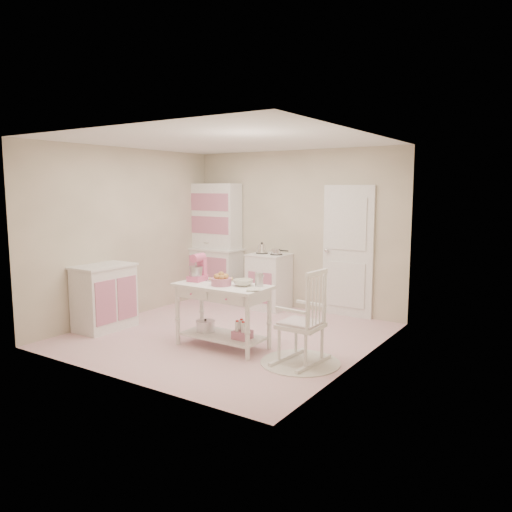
{
  "coord_description": "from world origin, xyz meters",
  "views": [
    {
      "loc": [
        3.96,
        -5.3,
        1.99
      ],
      "look_at": [
        0.43,
        0.07,
        1.11
      ],
      "focal_mm": 35.0,
      "sensor_mm": 36.0,
      "label": 1
    }
  ],
  "objects": [
    {
      "name": "room_shell",
      "position": [
        0.0,
        0.0,
        1.65
      ],
      "size": [
        3.84,
        3.84,
        2.62
      ],
      "color": "pink",
      "rests_on": "ground"
    },
    {
      "name": "door",
      "position": [
        0.95,
        1.87,
        1.02
      ],
      "size": [
        0.82,
        0.05,
        2.04
      ],
      "primitive_type": "cube",
      "color": "white",
      "rests_on": "ground"
    },
    {
      "name": "hutch",
      "position": [
        -1.53,
        1.66,
        1.04
      ],
      "size": [
        1.06,
        0.5,
        2.08
      ],
      "primitive_type": "cube",
      "color": "white",
      "rests_on": "ground"
    },
    {
      "name": "stove",
      "position": [
        -0.33,
        1.61,
        0.46
      ],
      "size": [
        0.62,
        0.57,
        0.92
      ],
      "primitive_type": "cube",
      "color": "white",
      "rests_on": "ground"
    },
    {
      "name": "base_cabinet",
      "position": [
        -1.63,
        -0.71,
        0.46
      ],
      "size": [
        0.54,
        0.84,
        0.92
      ],
      "primitive_type": "cube",
      "color": "white",
      "rests_on": "ground"
    },
    {
      "name": "lace_rug",
      "position": [
        1.36,
        -0.42,
        0.01
      ],
      "size": [
        0.92,
        0.92,
        0.01
      ],
      "primitive_type": "cylinder",
      "color": "white",
      "rests_on": "ground"
    },
    {
      "name": "rocking_chair",
      "position": [
        1.36,
        -0.42,
        0.55
      ],
      "size": [
        0.55,
        0.76,
        1.1
      ],
      "primitive_type": "cube",
      "rotation": [
        0.0,
        0.0,
        -0.1
      ],
      "color": "white",
      "rests_on": "ground"
    },
    {
      "name": "work_table",
      "position": [
        0.26,
        -0.43,
        0.4
      ],
      "size": [
        1.2,
        0.6,
        0.8
      ],
      "primitive_type": "cube",
      "color": "white",
      "rests_on": "ground"
    },
    {
      "name": "stand_mixer",
      "position": [
        -0.16,
        -0.41,
        0.97
      ],
      "size": [
        0.22,
        0.3,
        0.34
      ],
      "primitive_type": "cube",
      "rotation": [
        0.0,
        0.0,
        0.09
      ],
      "color": "#E36090",
      "rests_on": "work_table"
    },
    {
      "name": "cookie_tray",
      "position": [
        0.11,
        -0.25,
        0.81
      ],
      "size": [
        0.34,
        0.24,
        0.02
      ],
      "primitive_type": "cube",
      "color": "silver",
      "rests_on": "work_table"
    },
    {
      "name": "bread_basket",
      "position": [
        0.28,
        -0.48,
        0.85
      ],
      "size": [
        0.25,
        0.25,
        0.09
      ],
      "primitive_type": "cylinder",
      "color": "#C3708D",
      "rests_on": "work_table"
    },
    {
      "name": "mixing_bowl",
      "position": [
        0.52,
        -0.35,
        0.84
      ],
      "size": [
        0.25,
        0.25,
        0.08
      ],
      "primitive_type": "imported",
      "color": "silver",
      "rests_on": "work_table"
    },
    {
      "name": "metal_pitcher",
      "position": [
        0.7,
        -0.27,
        0.89
      ],
      "size": [
        0.1,
        0.1,
        0.17
      ],
      "primitive_type": "cylinder",
      "color": "silver",
      "rests_on": "work_table"
    },
    {
      "name": "recipe_book",
      "position": [
        0.71,
        -0.55,
        0.81
      ],
      "size": [
        0.23,
        0.25,
        0.02
      ],
      "primitive_type": "imported",
      "rotation": [
        0.0,
        0.0,
        0.52
      ],
      "color": "silver",
      "rests_on": "work_table"
    }
  ]
}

